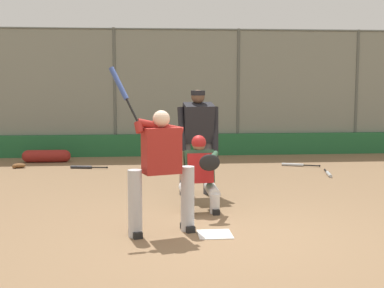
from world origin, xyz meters
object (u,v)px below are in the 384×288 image
object	(u,v)px
batter_at_plate	(161,167)
fielding_glove_on_dirt	(19,166)
spare_bat_near_backstop	(328,174)
spare_bat_by_padding	(84,167)
catcher_behind_plate	(200,173)
equipment_bag_dugout_side	(46,156)
spare_bat_third_base_side	(296,165)
umpire_home	(198,139)

from	to	relation	value
batter_at_plate	fielding_glove_on_dirt	distance (m)	6.37
spare_bat_near_backstop	spare_bat_by_padding	size ratio (longest dim) A/B	0.99
spare_bat_near_backstop	spare_bat_by_padding	distance (m)	5.34
catcher_behind_plate	spare_bat_near_backstop	bearing A→B (deg)	-141.63
spare_bat_by_padding	equipment_bag_dugout_side	distance (m)	1.47
spare_bat_third_base_side	fielding_glove_on_dirt	size ratio (longest dim) A/B	2.84
equipment_bag_dugout_side	umpire_home	bearing A→B (deg)	128.81
batter_at_plate	spare_bat_by_padding	size ratio (longest dim) A/B	2.53
batter_at_plate	umpire_home	world-z (taller)	batter_at_plate
fielding_glove_on_dirt	umpire_home	bearing A→B (deg)	139.18
batter_at_plate	umpire_home	xyz separation A→B (m)	(-0.71, -2.31, 0.11)
spare_bat_near_backstop	fielding_glove_on_dirt	xyz separation A→B (m)	(6.65, -1.56, 0.02)
batter_at_plate	equipment_bag_dugout_side	xyz separation A→B (m)	(2.56, -6.37, -0.71)
equipment_bag_dugout_side	fielding_glove_on_dirt	bearing A→B (deg)	60.32
spare_bat_by_padding	equipment_bag_dugout_side	bearing A→B (deg)	-36.88
umpire_home	spare_bat_by_padding	world-z (taller)	umpire_home
batter_at_plate	equipment_bag_dugout_side	bearing A→B (deg)	-85.41
spare_bat_by_padding	fielding_glove_on_dirt	xyz separation A→B (m)	(1.48, -0.23, 0.02)
batter_at_plate	umpire_home	bearing A→B (deg)	-124.30
spare_bat_by_padding	fielding_glove_on_dirt	bearing A→B (deg)	0.76
batter_at_plate	umpire_home	size ratio (longest dim) A/B	1.18
umpire_home	fielding_glove_on_dirt	xyz separation A→B (m)	(3.74, -3.23, -0.92)
catcher_behind_plate	spare_bat_near_backstop	xyz separation A→B (m)	(-3.00, -2.86, -0.56)
spare_bat_by_padding	spare_bat_third_base_side	size ratio (longest dim) A/B	1.01
batter_at_plate	equipment_bag_dugout_side	size ratio (longest dim) A/B	1.83
catcher_behind_plate	spare_bat_by_padding	xyz separation A→B (m)	(2.17, -4.20, -0.56)
spare_bat_third_base_side	spare_bat_near_backstop	bearing A→B (deg)	126.94
spare_bat_near_backstop	equipment_bag_dugout_side	world-z (taller)	equipment_bag_dugout_side
catcher_behind_plate	fielding_glove_on_dirt	size ratio (longest dim) A/B	3.92
umpire_home	spare_bat_third_base_side	size ratio (longest dim) A/B	2.17
batter_at_plate	spare_bat_third_base_side	distance (m)	6.21
batter_at_plate	catcher_behind_plate	world-z (taller)	batter_at_plate
fielding_glove_on_dirt	spare_bat_third_base_side	bearing A→B (deg)	177.06
equipment_bag_dugout_side	batter_at_plate	bearing A→B (deg)	111.88
batter_at_plate	spare_bat_third_base_side	xyz separation A→B (m)	(-3.27, -5.22, -0.83)
batter_at_plate	fielding_glove_on_dirt	xyz separation A→B (m)	(3.03, -5.54, -0.81)
umpire_home	spare_bat_third_base_side	xyz separation A→B (m)	(-2.57, -2.91, -0.94)
spare_bat_third_base_side	fielding_glove_on_dirt	xyz separation A→B (m)	(6.31, -0.32, 0.02)
fielding_glove_on_dirt	equipment_bag_dugout_side	xyz separation A→B (m)	(-0.47, -0.83, 0.10)
fielding_glove_on_dirt	batter_at_plate	bearing A→B (deg)	118.69
spare_bat_near_backstop	equipment_bag_dugout_side	bearing A→B (deg)	-100.48
equipment_bag_dugout_side	spare_bat_near_backstop	bearing A→B (deg)	158.82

